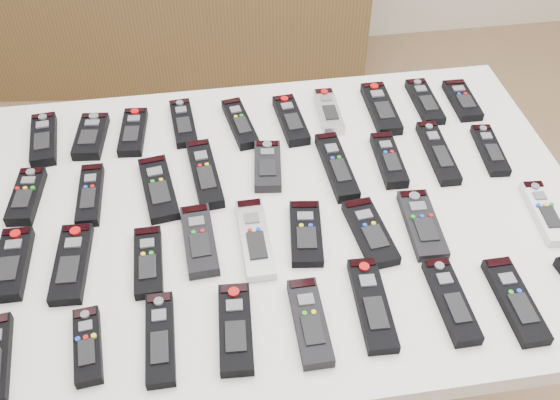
{
  "coord_description": "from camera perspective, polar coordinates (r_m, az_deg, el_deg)",
  "views": [
    {
      "loc": [
        -0.23,
        -0.82,
        1.69
      ],
      "look_at": [
        -0.09,
        0.06,
        0.8
      ],
      "focal_mm": 40.0,
      "sensor_mm": 36.0,
      "label": 1
    }
  ],
  "objects": [
    {
      "name": "table",
      "position": [
        1.32,
        -0.0,
        -2.41
      ],
      "size": [
        1.25,
        0.88,
        0.78
      ],
      "color": "white",
      "rests_on": "ground"
    },
    {
      "name": "remote_0",
      "position": [
        1.51,
        -20.8,
        5.21
      ],
      "size": [
        0.07,
        0.18,
        0.02
      ],
      "primitive_type": "cube",
      "rotation": [
        0.0,
        0.0,
        0.09
      ],
      "color": "black",
      "rests_on": "table"
    },
    {
      "name": "remote_1",
      "position": [
        1.49,
        -16.9,
        5.61
      ],
      "size": [
        0.08,
        0.15,
        0.02
      ],
      "primitive_type": "cube",
      "rotation": [
        0.0,
        0.0,
        -0.11
      ],
      "color": "black",
      "rests_on": "table"
    },
    {
      "name": "remote_2",
      "position": [
        1.48,
        -13.29,
        6.08
      ],
      "size": [
        0.07,
        0.16,
        0.02
      ],
      "primitive_type": "cube",
      "rotation": [
        0.0,
        0.0,
        -0.09
      ],
      "color": "black",
      "rests_on": "table"
    },
    {
      "name": "remote_3",
      "position": [
        1.49,
        -8.84,
        6.99
      ],
      "size": [
        0.06,
        0.17,
        0.02
      ],
      "primitive_type": "cube",
      "rotation": [
        0.0,
        0.0,
        0.07
      ],
      "color": "black",
      "rests_on": "table"
    },
    {
      "name": "remote_4",
      "position": [
        1.47,
        -3.69,
        7.02
      ],
      "size": [
        0.07,
        0.18,
        0.02
      ],
      "primitive_type": "cube",
      "rotation": [
        0.0,
        0.0,
        0.16
      ],
      "color": "black",
      "rests_on": "table"
    },
    {
      "name": "remote_5",
      "position": [
        1.47,
        1.0,
        7.33
      ],
      "size": [
        0.06,
        0.18,
        0.02
      ],
      "primitive_type": "cube",
      "rotation": [
        0.0,
        0.0,
        0.08
      ],
      "color": "black",
      "rests_on": "table"
    },
    {
      "name": "remote_6",
      "position": [
        1.5,
        4.46,
        8.07
      ],
      "size": [
        0.05,
        0.16,
        0.02
      ],
      "primitive_type": "cube",
      "rotation": [
        0.0,
        0.0,
        -0.02
      ],
      "color": "#B7B7BC",
      "rests_on": "table"
    },
    {
      "name": "remote_7",
      "position": [
        1.53,
        9.21,
        8.28
      ],
      "size": [
        0.06,
        0.19,
        0.02
      ],
      "primitive_type": "cube",
      "rotation": [
        0.0,
        0.0,
        -0.01
      ],
      "color": "black",
      "rests_on": "table"
    },
    {
      "name": "remote_8",
      "position": [
        1.57,
        13.09,
        8.77
      ],
      "size": [
        0.05,
        0.17,
        0.02
      ],
      "primitive_type": "cube",
      "rotation": [
        0.0,
        0.0,
        -0.0
      ],
      "color": "black",
      "rests_on": "table"
    },
    {
      "name": "remote_9",
      "position": [
        1.6,
        16.31,
        8.75
      ],
      "size": [
        0.06,
        0.15,
        0.02
      ],
      "primitive_type": "cube",
      "rotation": [
        0.0,
        0.0,
        -0.02
      ],
      "color": "black",
      "rests_on": "table"
    },
    {
      "name": "remote_10",
      "position": [
        1.38,
        -22.17,
        0.34
      ],
      "size": [
        0.07,
        0.16,
        0.02
      ],
      "primitive_type": "cube",
      "rotation": [
        0.0,
        0.0,
        -0.09
      ],
      "color": "black",
      "rests_on": "table"
    },
    {
      "name": "remote_11",
      "position": [
        1.34,
        -16.97,
        0.48
      ],
      "size": [
        0.05,
        0.17,
        0.02
      ],
      "primitive_type": "cube",
      "rotation": [
        0.0,
        0.0,
        -0.02
      ],
      "color": "black",
      "rests_on": "table"
    },
    {
      "name": "remote_12",
      "position": [
        1.32,
        -11.06,
        1.06
      ],
      "size": [
        0.09,
        0.19,
        0.02
      ],
      "primitive_type": "cube",
      "rotation": [
        0.0,
        0.0,
        0.14
      ],
      "color": "black",
      "rests_on": "table"
    },
    {
      "name": "remote_13",
      "position": [
        1.34,
        -6.9,
        2.42
      ],
      "size": [
        0.07,
        0.21,
        0.02
      ],
      "primitive_type": "cube",
      "rotation": [
        0.0,
        0.0,
        0.1
      ],
      "color": "black",
      "rests_on": "table"
    },
    {
      "name": "remote_14",
      "position": [
        1.35,
        -1.14,
        3.13
      ],
      "size": [
        0.08,
        0.15,
        0.02
      ],
      "primitive_type": "cube",
      "rotation": [
        0.0,
        0.0,
        -0.13
      ],
      "color": "black",
      "rests_on": "table"
    },
    {
      "name": "remote_15",
      "position": [
        1.35,
        5.2,
        3.1
      ],
      "size": [
        0.06,
        0.21,
        0.02
      ],
      "primitive_type": "cube",
      "rotation": [
        0.0,
        0.0,
        0.05
      ],
      "color": "black",
      "rests_on": "table"
    },
    {
      "name": "remote_16",
      "position": [
        1.38,
        9.91,
        3.65
      ],
      "size": [
        0.05,
        0.17,
        0.02
      ],
      "primitive_type": "cube",
      "rotation": [
        0.0,
        0.0,
        -0.04
      ],
      "color": "black",
      "rests_on": "table"
    },
    {
      "name": "remote_17",
      "position": [
        1.43,
        14.24,
        4.24
      ],
      "size": [
        0.05,
        0.2,
        0.02
      ],
      "primitive_type": "cube",
      "rotation": [
        0.0,
        0.0,
        -0.03
      ],
      "color": "black",
      "rests_on": "table"
    },
    {
      "name": "remote_18",
      "position": [
        1.47,
        18.64,
        4.37
      ],
      "size": [
        0.06,
        0.16,
        0.02
      ],
      "primitive_type": "cube",
      "rotation": [
        0.0,
        0.0,
        -0.09
      ],
      "color": "black",
      "rests_on": "table"
    },
    {
      "name": "remote_19",
      "position": [
        1.26,
        -23.29,
        -5.37
      ],
      "size": [
        0.06,
        0.16,
        0.02
      ],
      "primitive_type": "cube",
      "rotation": [
        0.0,
        0.0,
        -0.02
      ],
      "color": "black",
      "rests_on": "table"
    },
    {
      "name": "remote_20",
      "position": [
        1.22,
        -18.51,
        -5.49
      ],
      "size": [
        0.07,
        0.18,
        0.02
      ],
      "primitive_type": "cube",
      "rotation": [
        0.0,
        0.0,
        -0.06
      ],
      "color": "black",
      "rests_on": "table"
    },
    {
      "name": "remote_21",
      "position": [
        1.19,
        -11.95,
        -5.53
      ],
      "size": [
        0.05,
        0.16,
        0.02
      ],
      "primitive_type": "cube",
      "rotation": [
        0.0,
        0.0,
        0.01
      ],
      "color": "black",
      "rests_on": "table"
    },
    {
      "name": "remote_22",
      "position": [
        1.21,
        -7.39,
        -3.66
      ],
      "size": [
        0.07,
        0.17,
        0.02
      ],
      "primitive_type": "cube",
      "rotation": [
        0.0,
        0.0,
        0.05
      ],
      "color": "black",
      "rests_on": "table"
    },
    {
      "name": "remote_23",
      "position": [
        1.2,
        -2.31,
        -3.52
      ],
      "size": [
        0.06,
        0.2,
        0.02
      ],
      "primitive_type": "cube",
      "rotation": [
        0.0,
        0.0,
        0.01
      ],
      "color": "#B7B7BC",
      "rests_on": "table"
    },
    {
      "name": "remote_24",
      "position": [
        1.21,
        2.39,
        -3.03
      ],
      "size": [
        0.08,
        0.17,
        0.02
      ],
      "primitive_type": "cube",
      "rotation": [
        0.0,
        0.0,
        -0.13
      ],
      "color": "black",
      "rests_on": "table"
    },
    {
      "name": "remote_25",
      "position": [
        1.22,
        8.23,
        -2.94
      ],
      "size": [
        0.08,
        0.17,
        0.02
      ],
      "primitive_type": "cube",
      "rotation": [
        0.0,
        0.0,
        0.11
      ],
      "color": "black",
      "rests_on": "table"
    },
    {
      "name": "remote_26",
      "position": [
        1.26,
        12.85,
        -2.17
      ],
      "size": [
        0.07,
        0.18,
        0.02
      ],
      "primitive_type": "cube",
      "rotation": [
        0.0,
        0.0,
        -0.05
      ],
      "color": "black",
      "rests_on": "table"
    },
    {
      "name": "remote_27",
      "position": [
        1.36,
        23.04,
        -1.06
      ],
      "size": [
        0.06,
        0.17,
        0.02
      ],
      "primitive_type": "cube",
      "rotation": [
        0.0,
        0.0,
        -0.09
      ],
      "color": "silver",
      "rests_on": "table"
    },
    {
      "name": "remote_29",
      "position": [
        1.1,
        -17.17,
        -12.6
      ],
      "size": [
        0.06,
        0.15,
        0.02
      ],
      "primitive_type": "cube",
      "rotation": [
        0.0,
        0.0,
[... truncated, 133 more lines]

